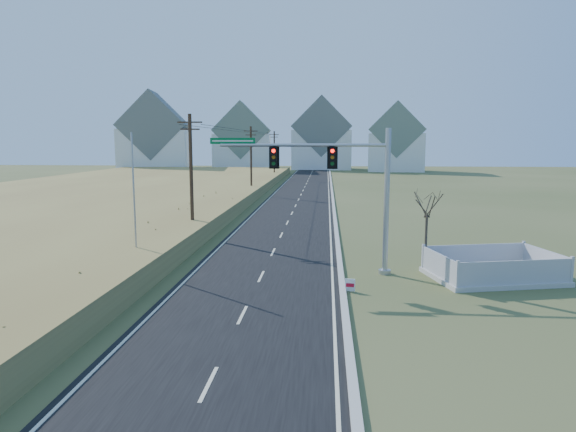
{
  "coord_description": "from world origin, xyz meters",
  "views": [
    {
      "loc": [
        3.33,
        -21.77,
        6.99
      ],
      "look_at": [
        1.48,
        3.0,
        3.4
      ],
      "focal_mm": 32.0,
      "sensor_mm": 36.0,
      "label": 1
    }
  ],
  "objects_px": {
    "bare_tree": "(427,203)",
    "flagpole": "(135,216)",
    "traffic_signal_mast": "(350,186)",
    "fence_enclosure": "(493,273)",
    "open_sign": "(350,285)"
  },
  "relations": [
    {
      "from": "bare_tree",
      "to": "flagpole",
      "type": "bearing_deg",
      "value": -176.61
    },
    {
      "from": "traffic_signal_mast",
      "to": "flagpole",
      "type": "bearing_deg",
      "value": -177.74
    },
    {
      "from": "flagpole",
      "to": "bare_tree",
      "type": "bearing_deg",
      "value": 3.39
    },
    {
      "from": "traffic_signal_mast",
      "to": "flagpole",
      "type": "height_order",
      "value": "traffic_signal_mast"
    },
    {
      "from": "fence_enclosure",
      "to": "open_sign",
      "type": "bearing_deg",
      "value": -171.91
    },
    {
      "from": "traffic_signal_mast",
      "to": "open_sign",
      "type": "bearing_deg",
      "value": -90.79
    },
    {
      "from": "flagpole",
      "to": "open_sign",
      "type": "bearing_deg",
      "value": -15.53
    },
    {
      "from": "open_sign",
      "to": "flagpole",
      "type": "xyz_separation_m",
      "value": [
        -11.5,
        3.19,
        2.68
      ]
    },
    {
      "from": "open_sign",
      "to": "flagpole",
      "type": "bearing_deg",
      "value": 171.39
    },
    {
      "from": "fence_enclosure",
      "to": "bare_tree",
      "type": "distance_m",
      "value": 4.91
    },
    {
      "from": "open_sign",
      "to": "bare_tree",
      "type": "distance_m",
      "value": 6.85
    },
    {
      "from": "open_sign",
      "to": "bare_tree",
      "type": "xyz_separation_m",
      "value": [
        4.24,
        4.13,
        3.46
      ]
    },
    {
      "from": "traffic_signal_mast",
      "to": "flagpole",
      "type": "relative_size",
      "value": 1.29
    },
    {
      "from": "traffic_signal_mast",
      "to": "fence_enclosure",
      "type": "height_order",
      "value": "traffic_signal_mast"
    },
    {
      "from": "traffic_signal_mast",
      "to": "bare_tree",
      "type": "distance_m",
      "value": 4.29
    }
  ]
}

